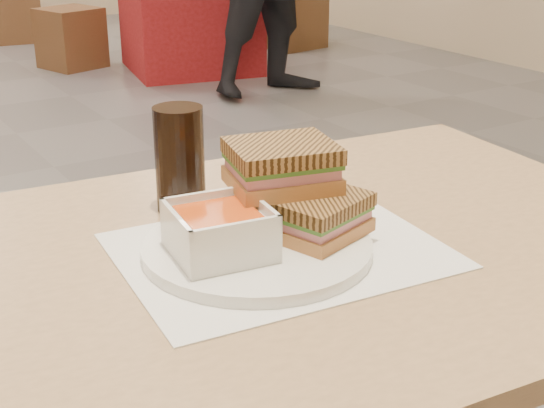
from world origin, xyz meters
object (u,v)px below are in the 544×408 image
panini_lower (319,215)px  bg_chair_1r (290,16)px  main_table (226,343)px  bg_table_1 (190,17)px  bg_chair_2r (15,15)px  bg_chair_1l (71,38)px  soup_bowl (220,233)px  plate (257,247)px  cola_glass (180,159)px

panini_lower → bg_chair_1r: (2.97, 4.51, -0.55)m
main_table → bg_table_1: size_ratio=1.29×
main_table → bg_chair_2r: main_table is taller
panini_lower → bg_chair_2r: (1.18, 5.96, -0.57)m
panini_lower → bg_chair_1l: bearing=75.4°
soup_bowl → bg_chair_2r: bearing=77.6°
plate → cola_glass: bearing=93.8°
main_table → bg_chair_1r: (3.09, 4.48, -0.39)m
bg_chair_1l → cola_glass: bearing=-106.3°
bg_table_1 → bg_chair_1l: size_ratio=2.12×
plate → panini_lower: (0.07, -0.02, 0.03)m
plate → cola_glass: size_ratio=1.93×
plate → bg_chair_2r: (1.25, 5.94, -0.54)m
main_table → bg_chair_1l: (1.34, 4.66, -0.43)m
plate → cola_glass: (-0.01, 0.18, 0.06)m
soup_bowl → bg_table_1: bearing=63.9°
bg_chair_1r → bg_chair_2r: bg_chair_1r is taller
bg_chair_1r → soup_bowl: bearing=-124.6°
soup_bowl → panini_lower: size_ratio=0.91×
soup_bowl → bg_chair_1l: (1.35, 4.67, -0.59)m
main_table → bg_chair_1r: main_table is taller
plate → bg_table_1: plate is taller
plate → bg_chair_1r: bearing=55.8°
cola_glass → bg_chair_1r: 5.32m
main_table → bg_table_1: main_table is taller
bg_chair_1l → bg_chair_1r: size_ratio=0.93×
main_table → plate: size_ratio=4.55×
bg_chair_1r → bg_chair_2r: 2.31m
main_table → soup_bowl: 0.16m
cola_glass → bg_chair_1l: size_ratio=0.31×
panini_lower → bg_chair_2r: size_ratio=0.30×
main_table → bg_table_1: (2.02, 4.14, -0.27)m
bg_chair_1r → main_table: bearing=-124.6°
main_table → soup_bowl: (-0.01, -0.01, 0.16)m
panini_lower → bg_chair_2r: panini_lower is taller
bg_chair_2r → bg_chair_1r: bearing=-39.0°
soup_bowl → cola_glass: 0.19m
panini_lower → bg_chair_1r: bearing=56.6°
cola_glass → bg_table_1: (1.99, 3.96, -0.46)m
soup_bowl → panini_lower: 0.13m
cola_glass → bg_chair_1l: 4.72m
bg_chair_2r → bg_chair_1l: bearing=-87.9°
panini_lower → plate: bearing=163.1°
cola_glass → main_table: bearing=-100.1°
bg_table_1 → bg_chair_2r: size_ratio=2.21×
main_table → bg_chair_1r: bearing=55.4°
cola_glass → bg_chair_1r: size_ratio=0.29×
panini_lower → bg_chair_2r: 6.11m
main_table → soup_bowl: size_ratio=10.37×
bg_chair_1l → main_table: bearing=-106.1°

